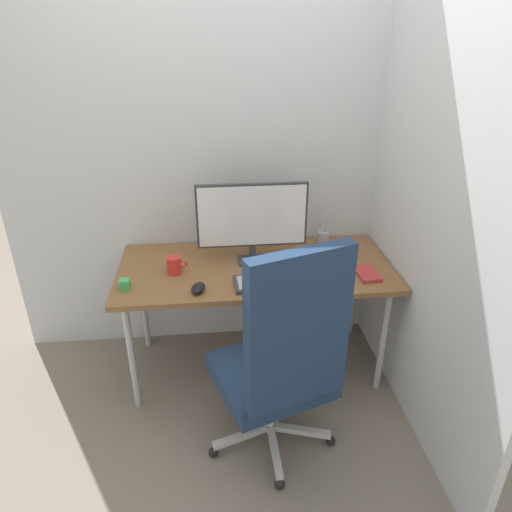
# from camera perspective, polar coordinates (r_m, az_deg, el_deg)

# --- Properties ---
(ground_plane) EXTENTS (8.00, 8.00, 0.00)m
(ground_plane) POSITION_cam_1_polar(r_m,az_deg,el_deg) (3.07, -0.09, -12.99)
(ground_plane) COLOR slate
(wall_back) EXTENTS (2.94, 0.04, 2.80)m
(wall_back) POSITION_cam_1_polar(r_m,az_deg,el_deg) (2.81, -0.94, 15.17)
(wall_back) COLOR silver
(wall_back) RESTS_ON ground_plane
(wall_side_right) EXTENTS (0.04, 2.10, 2.80)m
(wall_side_right) POSITION_cam_1_polar(r_m,az_deg,el_deg) (2.46, 19.88, 12.00)
(wall_side_right) COLOR silver
(wall_side_right) RESTS_ON ground_plane
(desk) EXTENTS (1.55, 0.72, 0.71)m
(desk) POSITION_cam_1_polar(r_m,az_deg,el_deg) (2.70, -0.10, -2.19)
(desk) COLOR brown
(desk) RESTS_ON ground_plane
(office_chair) EXTENTS (0.65, 0.65, 1.19)m
(office_chair) POSITION_cam_1_polar(r_m,az_deg,el_deg) (2.18, 3.23, -12.44)
(office_chair) COLOR black
(office_chair) RESTS_ON ground_plane
(monitor) EXTENTS (0.62, 0.13, 0.47)m
(monitor) POSITION_cam_1_polar(r_m,az_deg,el_deg) (2.63, -0.48, 4.70)
(monitor) COLOR #333338
(monitor) RESTS_ON desk
(keyboard) EXTENTS (0.45, 0.20, 0.02)m
(keyboard) POSITION_cam_1_polar(r_m,az_deg,el_deg) (2.49, 2.42, -3.16)
(keyboard) COLOR #333338
(keyboard) RESTS_ON desk
(mouse) EXTENTS (0.09, 0.12, 0.04)m
(mouse) POSITION_cam_1_polar(r_m,az_deg,el_deg) (2.44, -7.04, -3.89)
(mouse) COLOR black
(mouse) RESTS_ON desk
(pen_holder) EXTENTS (0.07, 0.07, 0.18)m
(pen_holder) POSITION_cam_1_polar(r_m,az_deg,el_deg) (2.93, 8.17, 2.12)
(pen_holder) COLOR #9EA0A5
(pen_holder) RESTS_ON desk
(notebook) EXTENTS (0.12, 0.19, 0.02)m
(notebook) POSITION_cam_1_polar(r_m,az_deg,el_deg) (2.65, 13.33, -2.08)
(notebook) COLOR #B23333
(notebook) RESTS_ON desk
(coffee_mug) EXTENTS (0.11, 0.08, 0.10)m
(coffee_mug) POSITION_cam_1_polar(r_m,az_deg,el_deg) (2.61, -9.93, -1.12)
(coffee_mug) COLOR red
(coffee_mug) RESTS_ON desk
(desk_clamp_accessory) EXTENTS (0.05, 0.05, 0.05)m
(desk_clamp_accessory) POSITION_cam_1_polar(r_m,az_deg,el_deg) (2.53, -15.69, -3.34)
(desk_clamp_accessory) COLOR #3FAD59
(desk_clamp_accessory) RESTS_ON desk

